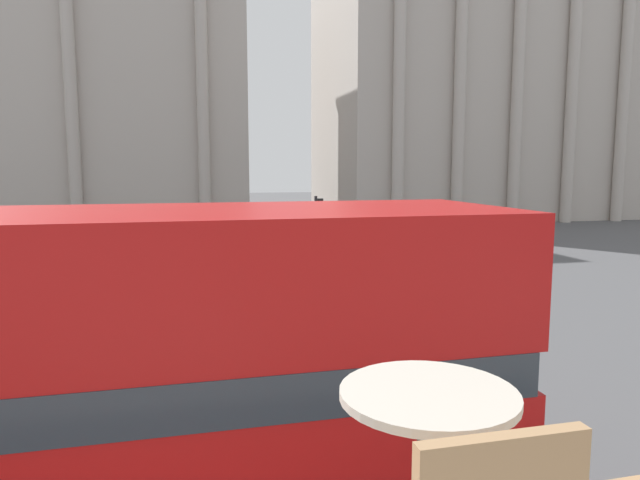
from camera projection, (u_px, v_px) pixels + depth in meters
double_decker_bus at (17, 395)px, 5.63m from camera, size 10.19×2.68×4.07m
cafe_dining_table at (427, 446)px, 1.93m from camera, size 0.60×0.60×0.73m
plaza_building_left at (25, 84)px, 46.66m from camera, size 35.62×14.66×22.50m
plaza_building_right at (492, 83)px, 52.78m from camera, size 31.51×16.54×24.59m
traffic_light_near at (253, 256)px, 13.49m from camera, size 0.42×0.24×3.70m
traffic_light_mid at (318, 225)px, 22.95m from camera, size 0.42×0.24×3.37m
car_navy at (275, 239)px, 30.31m from camera, size 4.20×1.93×1.35m
pedestrian_blue at (117, 236)px, 28.84m from camera, size 0.32×0.32×1.82m
pedestrian_black at (398, 282)px, 18.02m from camera, size 0.32×0.32×1.61m
pedestrian_olive at (299, 250)px, 24.25m from camera, size 0.32×0.32×1.74m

